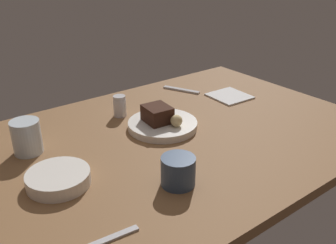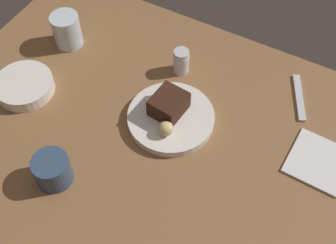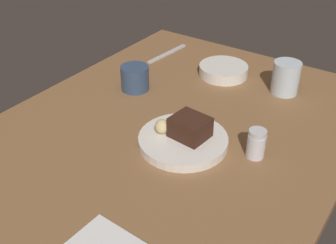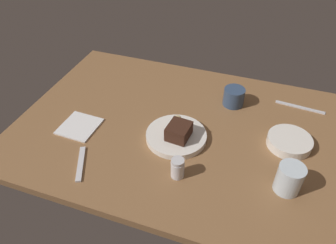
# 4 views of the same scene
# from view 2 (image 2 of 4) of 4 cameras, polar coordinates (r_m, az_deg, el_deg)

# --- Properties ---
(dining_table) EXTENTS (1.20, 0.84, 0.03)m
(dining_table) POSITION_cam_2_polar(r_m,az_deg,el_deg) (1.07, -0.82, -2.77)
(dining_table) COLOR brown
(dining_table) RESTS_ON ground
(dessert_plate) EXTENTS (0.22, 0.22, 0.02)m
(dessert_plate) POSITION_cam_2_polar(r_m,az_deg,el_deg) (1.08, 0.38, 0.52)
(dessert_plate) COLOR white
(dessert_plate) RESTS_ON dining_table
(chocolate_cake_slice) EXTENTS (0.08, 0.09, 0.05)m
(chocolate_cake_slice) POSITION_cam_2_polar(r_m,az_deg,el_deg) (1.06, 0.09, 2.34)
(chocolate_cake_slice) COLOR #381E14
(chocolate_cake_slice) RESTS_ON dessert_plate
(bread_roll) EXTENTS (0.04, 0.04, 0.04)m
(bread_roll) POSITION_cam_2_polar(r_m,az_deg,el_deg) (1.03, -0.30, -0.85)
(bread_roll) COLOR #DBC184
(bread_roll) RESTS_ON dessert_plate
(salt_shaker) EXTENTS (0.04, 0.04, 0.07)m
(salt_shaker) POSITION_cam_2_polar(r_m,az_deg,el_deg) (1.17, 1.72, 7.91)
(salt_shaker) COLOR silver
(salt_shaker) RESTS_ON dining_table
(water_glass) EXTENTS (0.08, 0.08, 0.09)m
(water_glass) POSITION_cam_2_polar(r_m,az_deg,el_deg) (1.27, -13.04, 11.57)
(water_glass) COLOR silver
(water_glass) RESTS_ON dining_table
(side_bowl) EXTENTS (0.15, 0.15, 0.03)m
(side_bowl) POSITION_cam_2_polar(r_m,az_deg,el_deg) (1.19, -18.18, 4.50)
(side_bowl) COLOR white
(side_bowl) RESTS_ON dining_table
(coffee_cup) EXTENTS (0.08, 0.08, 0.07)m
(coffee_cup) POSITION_cam_2_polar(r_m,az_deg,el_deg) (1.00, -14.80, -6.07)
(coffee_cup) COLOR #334766
(coffee_cup) RESTS_ON dining_table
(dessert_spoon) EXTENTS (0.08, 0.14, 0.01)m
(dessert_spoon) POSITION_cam_2_polar(r_m,az_deg,el_deg) (1.18, 16.69, 3.09)
(dessert_spoon) COLOR silver
(dessert_spoon) RESTS_ON dining_table
(folded_napkin) EXTENTS (0.14, 0.14, 0.01)m
(folded_napkin) POSITION_cam_2_polar(r_m,az_deg,el_deg) (1.08, 18.99, -4.87)
(folded_napkin) COLOR white
(folded_napkin) RESTS_ON dining_table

